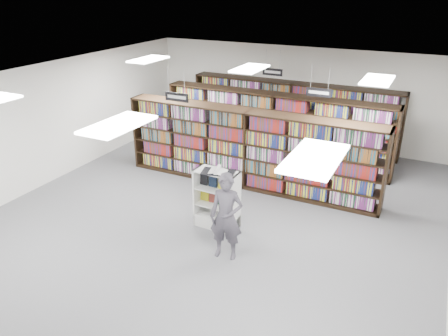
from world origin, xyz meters
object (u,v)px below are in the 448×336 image
at_px(open_book, 218,171).
at_px(endcap_display, 218,207).
at_px(shopper, 226,217).
at_px(bookshelf_row_near, 248,149).

bearing_deg(open_book, endcap_display, 110.11).
distance_m(open_book, shopper, 1.22).
distance_m(bookshelf_row_near, shopper, 3.36).
bearing_deg(open_book, bookshelf_row_near, 83.51).
bearing_deg(bookshelf_row_near, shopper, -73.77).
height_order(bookshelf_row_near, endcap_display, bookshelf_row_near).
height_order(endcap_display, open_book, open_book).
xyz_separation_m(bookshelf_row_near, shopper, (0.94, -3.22, -0.15)).
xyz_separation_m(bookshelf_row_near, endcap_display, (0.24, -2.22, -0.59)).
height_order(bookshelf_row_near, shopper, bookshelf_row_near).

